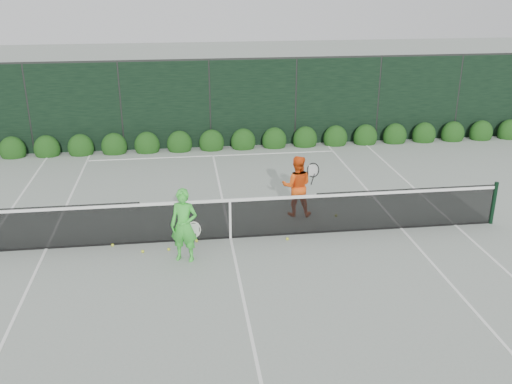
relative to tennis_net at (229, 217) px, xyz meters
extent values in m
plane|color=gray|center=(0.02, 0.00, -0.53)|extent=(80.00, 80.00, 0.00)
cylinder|color=black|center=(6.42, 0.00, 0.00)|extent=(0.10, 0.10, 1.07)
cube|color=black|center=(-4.18, 0.00, -0.02)|extent=(4.40, 0.01, 1.02)
cube|color=black|center=(0.02, 0.00, -0.05)|extent=(4.00, 0.01, 0.96)
cube|color=black|center=(4.22, 0.00, -0.02)|extent=(4.40, 0.01, 1.02)
cube|color=white|center=(0.02, 0.00, 0.41)|extent=(12.80, 0.03, 0.07)
cube|color=black|center=(0.02, 0.00, -0.51)|extent=(12.80, 0.02, 0.04)
cube|color=white|center=(0.02, 0.00, -0.07)|extent=(0.05, 0.03, 0.91)
imported|color=green|center=(-1.02, -0.91, 0.27)|extent=(0.68, 0.55, 1.60)
torus|color=silver|center=(-0.82, -0.81, 0.11)|extent=(0.30, 0.04, 0.30)
cylinder|color=black|center=(-0.82, -0.81, -0.13)|extent=(0.10, 0.03, 0.30)
imported|color=#FF5815|center=(1.80, 1.15, 0.25)|extent=(0.85, 0.72, 1.55)
torus|color=black|center=(2.15, 0.95, 0.71)|extent=(0.30, 0.07, 0.30)
cylinder|color=black|center=(2.15, 0.95, 0.47)|extent=(0.10, 0.03, 0.30)
cube|color=white|center=(5.51, 0.00, -0.53)|extent=(0.06, 23.77, 0.01)
cube|color=white|center=(-4.09, 0.00, -0.53)|extent=(0.06, 23.77, 0.01)
cube|color=white|center=(4.14, 0.00, -0.53)|extent=(0.06, 23.77, 0.01)
cube|color=white|center=(0.02, 11.88, -0.53)|extent=(11.03, 0.06, 0.01)
cube|color=white|center=(0.02, 6.40, -0.53)|extent=(8.23, 0.06, 0.01)
cube|color=white|center=(0.02, 0.00, -0.53)|extent=(0.06, 12.80, 0.01)
cube|color=black|center=(0.02, 7.50, 0.97)|extent=(32.00, 0.06, 3.00)
cube|color=#262826|center=(0.02, 7.50, 2.50)|extent=(32.00, 0.06, 0.06)
cylinder|color=#262826|center=(-5.98, 7.50, 0.97)|extent=(0.08, 0.08, 3.00)
cylinder|color=#262826|center=(-2.98, 7.50, 0.97)|extent=(0.08, 0.08, 3.00)
cylinder|color=#262826|center=(0.02, 7.50, 0.97)|extent=(0.08, 0.08, 3.00)
cylinder|color=#262826|center=(3.02, 7.50, 0.97)|extent=(0.08, 0.08, 3.00)
cylinder|color=#262826|center=(6.02, 7.50, 0.97)|extent=(0.08, 0.08, 3.00)
cylinder|color=#262826|center=(9.02, 7.50, 0.97)|extent=(0.08, 0.08, 3.00)
ellipsoid|color=#103B10|center=(-6.58, 7.15, -0.30)|extent=(0.86, 0.65, 0.94)
ellipsoid|color=#103B10|center=(-5.48, 7.15, -0.30)|extent=(0.86, 0.65, 0.94)
ellipsoid|color=#103B10|center=(-4.38, 7.15, -0.30)|extent=(0.86, 0.65, 0.94)
ellipsoid|color=#103B10|center=(-3.28, 7.15, -0.30)|extent=(0.86, 0.65, 0.94)
ellipsoid|color=#103B10|center=(-2.18, 7.15, -0.30)|extent=(0.86, 0.65, 0.94)
ellipsoid|color=#103B10|center=(-1.08, 7.15, -0.30)|extent=(0.86, 0.65, 0.94)
ellipsoid|color=#103B10|center=(0.02, 7.15, -0.30)|extent=(0.86, 0.65, 0.94)
ellipsoid|color=#103B10|center=(1.12, 7.15, -0.30)|extent=(0.86, 0.65, 0.94)
ellipsoid|color=#103B10|center=(2.22, 7.15, -0.30)|extent=(0.86, 0.65, 0.94)
ellipsoid|color=#103B10|center=(3.32, 7.15, -0.30)|extent=(0.86, 0.65, 0.94)
ellipsoid|color=#103B10|center=(4.42, 7.15, -0.30)|extent=(0.86, 0.65, 0.94)
ellipsoid|color=#103B10|center=(5.52, 7.15, -0.30)|extent=(0.86, 0.65, 0.94)
ellipsoid|color=#103B10|center=(6.62, 7.15, -0.30)|extent=(0.86, 0.65, 0.94)
ellipsoid|color=#103B10|center=(7.72, 7.15, -0.30)|extent=(0.86, 0.65, 0.94)
ellipsoid|color=#103B10|center=(8.82, 7.15, -0.30)|extent=(0.86, 0.65, 0.94)
ellipsoid|color=#103B10|center=(9.92, 7.15, -0.30)|extent=(0.86, 0.65, 0.94)
ellipsoid|color=#103B10|center=(11.02, 7.15, -0.30)|extent=(0.86, 0.65, 0.94)
sphere|color=#CAD42F|center=(2.77, 0.89, -0.50)|extent=(0.07, 0.07, 0.07)
sphere|color=#CAD42F|center=(-0.76, -0.10, -0.50)|extent=(0.07, 0.07, 0.07)
sphere|color=#CAD42F|center=(-1.95, -0.47, -0.50)|extent=(0.07, 0.07, 0.07)
sphere|color=#CAD42F|center=(1.31, -0.27, -0.50)|extent=(0.07, 0.07, 0.07)
sphere|color=#CAD42F|center=(-1.39, -0.45, -0.50)|extent=(0.07, 0.07, 0.07)
sphere|color=#CAD42F|center=(-2.64, -0.07, -0.50)|extent=(0.07, 0.07, 0.07)
camera|label=1|loc=(-0.97, -11.88, 5.21)|focal=40.00mm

